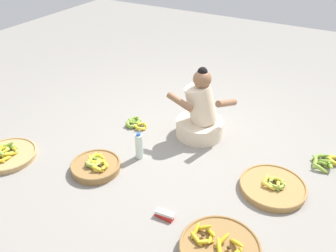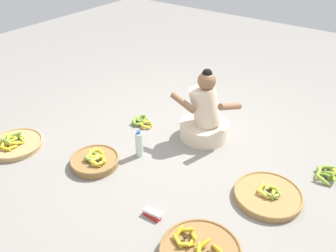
{
  "view_description": "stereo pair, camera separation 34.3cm",
  "coord_description": "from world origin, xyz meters",
  "px_view_note": "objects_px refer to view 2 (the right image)",
  "views": [
    {
      "loc": [
        1.42,
        -2.73,
        2.19
      ],
      "look_at": [
        0.0,
        -0.2,
        0.35
      ],
      "focal_mm": 37.84,
      "sensor_mm": 36.0,
      "label": 1
    },
    {
      "loc": [
        1.71,
        -2.55,
        2.19
      ],
      "look_at": [
        0.0,
        -0.2,
        0.35
      ],
      "focal_mm": 37.84,
      "sensor_mm": 36.0,
      "label": 2
    }
  ],
  "objects_px": {
    "banana_basket_front_right": "(95,160)",
    "loose_bananas_front_center": "(332,174)",
    "loose_bananas_mid_left": "(141,122)",
    "banana_basket_back_left": "(15,144)",
    "water_bottle": "(139,144)",
    "banana_basket_near_vendor": "(268,195)",
    "packet_carton_stack": "(152,214)",
    "vendor_woman_front": "(204,117)"
  },
  "relations": [
    {
      "from": "vendor_woman_front",
      "to": "banana_basket_front_right",
      "type": "bearing_deg",
      "value": -120.02
    },
    {
      "from": "water_bottle",
      "to": "packet_carton_stack",
      "type": "height_order",
      "value": "water_bottle"
    },
    {
      "from": "packet_carton_stack",
      "to": "loose_bananas_mid_left",
      "type": "bearing_deg",
      "value": 133.26
    },
    {
      "from": "banana_basket_near_vendor",
      "to": "loose_bananas_front_center",
      "type": "bearing_deg",
      "value": 59.71
    },
    {
      "from": "vendor_woman_front",
      "to": "packet_carton_stack",
      "type": "bearing_deg",
      "value": -77.7
    },
    {
      "from": "packet_carton_stack",
      "to": "banana_basket_front_right",
      "type": "bearing_deg",
      "value": 166.72
    },
    {
      "from": "water_bottle",
      "to": "vendor_woman_front",
      "type": "bearing_deg",
      "value": 62.37
    },
    {
      "from": "loose_bananas_front_center",
      "to": "water_bottle",
      "type": "height_order",
      "value": "water_bottle"
    },
    {
      "from": "loose_bananas_mid_left",
      "to": "packet_carton_stack",
      "type": "height_order",
      "value": "loose_bananas_mid_left"
    },
    {
      "from": "banana_basket_front_right",
      "to": "vendor_woman_front",
      "type": "bearing_deg",
      "value": 59.98
    },
    {
      "from": "banana_basket_front_right",
      "to": "banana_basket_near_vendor",
      "type": "height_order",
      "value": "banana_basket_front_right"
    },
    {
      "from": "loose_bananas_front_center",
      "to": "packet_carton_stack",
      "type": "relative_size",
      "value": 1.99
    },
    {
      "from": "loose_bananas_mid_left",
      "to": "banana_basket_near_vendor",
      "type": "bearing_deg",
      "value": -10.17
    },
    {
      "from": "banana_basket_near_vendor",
      "to": "packet_carton_stack",
      "type": "relative_size",
      "value": 3.6
    },
    {
      "from": "loose_bananas_front_center",
      "to": "banana_basket_back_left",
      "type": "bearing_deg",
      "value": -152.51
    },
    {
      "from": "vendor_woman_front",
      "to": "water_bottle",
      "type": "bearing_deg",
      "value": -117.63
    },
    {
      "from": "loose_bananas_mid_left",
      "to": "water_bottle",
      "type": "distance_m",
      "value": 0.62
    },
    {
      "from": "banana_basket_back_left",
      "to": "water_bottle",
      "type": "height_order",
      "value": "water_bottle"
    },
    {
      "from": "loose_bananas_front_center",
      "to": "packet_carton_stack",
      "type": "xyz_separation_m",
      "value": [
        -1.05,
        -1.39,
        -0.0
      ]
    },
    {
      "from": "banana_basket_back_left",
      "to": "loose_bananas_front_center",
      "type": "height_order",
      "value": "banana_basket_back_left"
    },
    {
      "from": "banana_basket_front_right",
      "to": "banana_basket_back_left",
      "type": "distance_m",
      "value": 0.95
    },
    {
      "from": "banana_basket_back_left",
      "to": "loose_bananas_mid_left",
      "type": "bearing_deg",
      "value": 55.65
    },
    {
      "from": "banana_basket_front_right",
      "to": "loose_bananas_front_center",
      "type": "relative_size",
      "value": 1.45
    },
    {
      "from": "banana_basket_front_right",
      "to": "water_bottle",
      "type": "xyz_separation_m",
      "value": [
        0.25,
        0.38,
        0.09
      ]
    },
    {
      "from": "loose_bananas_front_center",
      "to": "packet_carton_stack",
      "type": "distance_m",
      "value": 1.75
    },
    {
      "from": "water_bottle",
      "to": "banana_basket_front_right",
      "type": "bearing_deg",
      "value": -123.99
    },
    {
      "from": "water_bottle",
      "to": "packet_carton_stack",
      "type": "relative_size",
      "value": 1.76
    },
    {
      "from": "water_bottle",
      "to": "packet_carton_stack",
      "type": "bearing_deg",
      "value": -43.06
    },
    {
      "from": "vendor_woman_front",
      "to": "loose_bananas_front_center",
      "type": "bearing_deg",
      "value": 6.01
    },
    {
      "from": "banana_basket_back_left",
      "to": "loose_bananas_mid_left",
      "type": "xyz_separation_m",
      "value": [
        0.78,
        1.14,
        -0.01
      ]
    },
    {
      "from": "water_bottle",
      "to": "loose_bananas_mid_left",
      "type": "bearing_deg",
      "value": 128.1
    },
    {
      "from": "loose_bananas_mid_left",
      "to": "water_bottle",
      "type": "bearing_deg",
      "value": -51.9
    },
    {
      "from": "banana_basket_back_left",
      "to": "loose_bananas_front_center",
      "type": "relative_size",
      "value": 1.74
    },
    {
      "from": "loose_bananas_mid_left",
      "to": "loose_bananas_front_center",
      "type": "xyz_separation_m",
      "value": [
        2.05,
        0.33,
        0.0
      ]
    },
    {
      "from": "banana_basket_front_right",
      "to": "loose_bananas_front_center",
      "type": "height_order",
      "value": "banana_basket_front_right"
    },
    {
      "from": "vendor_woman_front",
      "to": "packet_carton_stack",
      "type": "xyz_separation_m",
      "value": [
        0.27,
        -1.26,
        -0.23
      ]
    },
    {
      "from": "banana_basket_front_right",
      "to": "water_bottle",
      "type": "height_order",
      "value": "water_bottle"
    },
    {
      "from": "banana_basket_back_left",
      "to": "loose_bananas_front_center",
      "type": "xyz_separation_m",
      "value": [
        2.83,
        1.47,
        -0.01
      ]
    },
    {
      "from": "loose_bananas_front_center",
      "to": "water_bottle",
      "type": "relative_size",
      "value": 1.13
    },
    {
      "from": "vendor_woman_front",
      "to": "banana_basket_front_right",
      "type": "relative_size",
      "value": 1.68
    },
    {
      "from": "loose_bananas_mid_left",
      "to": "banana_basket_front_right",
      "type": "bearing_deg",
      "value": -81.84
    },
    {
      "from": "banana_basket_near_vendor",
      "to": "loose_bananas_mid_left",
      "type": "xyz_separation_m",
      "value": [
        -1.68,
        0.3,
        -0.01
      ]
    }
  ]
}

